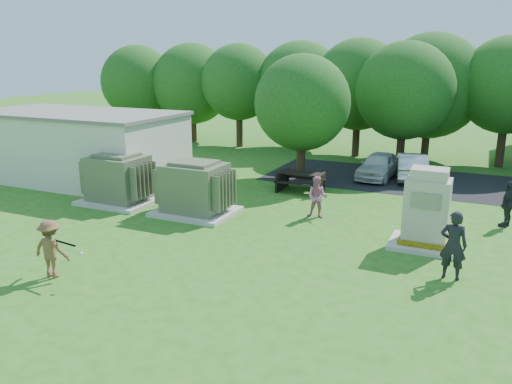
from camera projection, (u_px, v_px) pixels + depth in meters
The scene contains 16 objects.
ground at pixel (198, 269), 14.31m from camera, with size 120.00×120.00×0.00m, color #2D6619.
service_building at pixel (78, 147), 24.46m from camera, with size 10.00×5.00×3.20m, color beige.
service_building_roof at pixel (75, 113), 24.03m from camera, with size 10.20×5.20×0.15m, color slate.
parking_strip at pixel (476, 187), 23.35m from camera, with size 20.00×6.00×0.01m, color #232326.
transformer_left at pixel (118, 180), 20.62m from camera, with size 3.00×2.40×2.07m.
transformer_right at pixel (195, 189), 19.14m from camera, with size 3.00×2.40×2.07m.
generator_cabinet at pixel (426, 213), 15.71m from camera, with size 2.10×1.72×2.56m.
picnic_table at pixel (301, 180), 22.46m from camera, with size 2.05×1.54×0.88m.
batter at pixel (51, 249), 13.59m from camera, with size 1.06×0.61×1.64m, color brown.
person_by_generator at pixel (453, 245), 13.44m from camera, with size 0.70×0.46×1.93m, color black.
person_at_picnic at pixel (317, 197), 18.67m from camera, with size 0.78×0.61×1.60m, color #C7698D.
person_walking_right at pixel (508, 204), 17.68m from camera, with size 0.98×0.41×1.68m, color #26262C.
car_white at pixel (379, 165), 24.95m from camera, with size 1.54×3.83×1.31m, color silver.
car_silver_a at pixel (412, 166), 24.80m from camera, with size 1.39×3.99×1.32m, color silver.
batting_equipment at pixel (65, 244), 13.28m from camera, with size 1.20×0.20×0.25m.
tree_row at pixel (388, 88), 28.78m from camera, with size 41.30×13.30×7.30m.
Camera 1 is at (7.02, -11.35, 5.85)m, focal length 35.00 mm.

